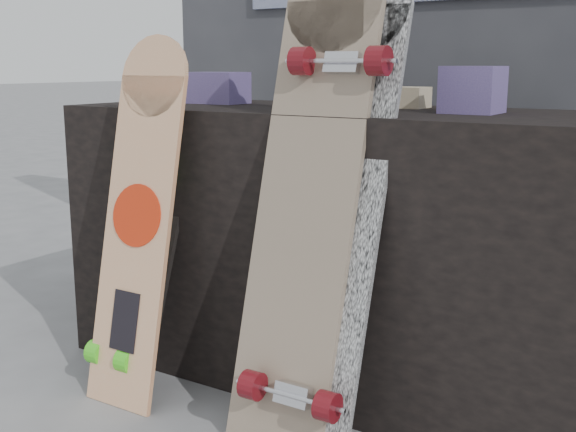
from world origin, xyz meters
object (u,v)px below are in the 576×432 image
Objects in this scene: vendor_table at (335,244)px; longboard_celtic at (310,182)px; longboard_cascadia at (331,190)px; skateboard_dark at (145,246)px; longboard_geisha at (139,210)px.

vendor_table is 1.32× the size of longboard_celtic.
longboard_celtic is 0.06m from longboard_cascadia.
longboard_cascadia is (0.05, 0.01, -0.02)m from longboard_celtic.
longboard_celtic is 0.59m from skateboard_dark.
longboard_cascadia reaches higher than vendor_table.
skateboard_dark is at bearing 125.83° from longboard_geisha.
longboard_geisha is 0.51m from longboard_celtic.
longboard_celtic is at bearing 1.10° from skateboard_dark.
vendor_table is 0.43m from longboard_cascadia.
longboard_geisha is 1.25× the size of skateboard_dark.
longboard_geisha is at bearing -54.17° from skateboard_dark.
longboard_celtic is 1.51× the size of skateboard_dark.
longboard_geisha is (-0.39, -0.41, 0.13)m from vendor_table.
longboard_geisha reaches higher than vendor_table.
vendor_table is 0.58m from longboard_geisha.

